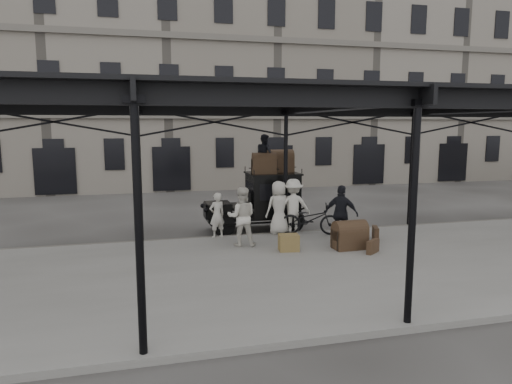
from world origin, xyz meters
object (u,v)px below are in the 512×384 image
(porter_left, at_px, (217,215))
(steamer_trunk_roof_near, at_px, (264,165))
(bicycle, at_px, (310,219))
(steamer_trunk_platform, at_px, (350,237))
(porter_official, at_px, (341,214))
(taxi, at_px, (264,199))

(porter_left, relative_size, steamer_trunk_roof_near, 1.77)
(bicycle, bearing_deg, steamer_trunk_platform, -148.53)
(steamer_trunk_roof_near, relative_size, steamer_trunk_platform, 0.86)
(steamer_trunk_platform, bearing_deg, porter_official, 82.25)
(porter_left, height_order, steamer_trunk_roof_near, steamer_trunk_roof_near)
(porter_official, height_order, steamer_trunk_roof_near, steamer_trunk_roof_near)
(taxi, height_order, steamer_trunk_roof_near, steamer_trunk_roof_near)
(bicycle, height_order, steamer_trunk_roof_near, steamer_trunk_roof_near)
(bicycle, xyz_separation_m, steamer_trunk_roof_near, (-1.27, 1.47, 1.80))
(porter_left, xyz_separation_m, porter_official, (3.84, -1.59, 0.17))
(taxi, xyz_separation_m, porter_official, (1.81, -2.92, -0.11))
(bicycle, height_order, steamer_trunk_platform, bicycle)
(taxi, bearing_deg, steamer_trunk_platform, -65.23)
(porter_left, bearing_deg, steamer_trunk_platform, 128.32)
(porter_official, distance_m, steamer_trunk_roof_near, 3.56)
(taxi, xyz_separation_m, steamer_trunk_platform, (1.73, -3.74, -0.68))
(porter_official, bearing_deg, porter_left, 17.04)
(taxi, bearing_deg, steamer_trunk_roof_near, -108.07)
(bicycle, relative_size, steamer_trunk_platform, 2.06)
(steamer_trunk_platform, bearing_deg, porter_left, 145.15)
(porter_left, distance_m, porter_official, 4.16)
(taxi, bearing_deg, bicycle, -55.20)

